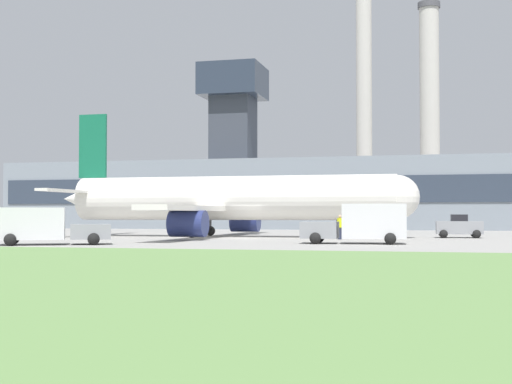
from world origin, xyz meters
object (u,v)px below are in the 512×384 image
at_px(pushback_tug, 459,227).
at_px(ground_crew_person, 340,227).
at_px(airplane, 227,199).
at_px(fuel_truck, 44,226).
at_px(baggage_truck, 362,224).

height_order(pushback_tug, ground_crew_person, pushback_tug).
relative_size(airplane, ground_crew_person, 16.74).
xyz_separation_m(fuel_truck, ground_crew_person, (15.44, 13.03, -0.19)).
relative_size(fuel_truck, ground_crew_person, 3.91).
relative_size(airplane, pushback_tug, 8.40).
bearing_deg(pushback_tug, baggage_truck, -115.19).
distance_m(pushback_tug, fuel_truck, 30.22).
xyz_separation_m(pushback_tug, ground_crew_person, (-8.24, -5.73, 0.10)).
distance_m(airplane, fuel_truck, 17.81).
bearing_deg(baggage_truck, ground_crew_person, 107.60).
bearing_deg(ground_crew_person, pushback_tug, 34.80).
xyz_separation_m(baggage_truck, fuel_truck, (-17.68, -5.99, -0.10)).
relative_size(pushback_tug, fuel_truck, 0.51).
xyz_separation_m(airplane, fuel_truck, (-6.10, -16.63, -1.87)).
bearing_deg(pushback_tug, airplane, -173.09).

